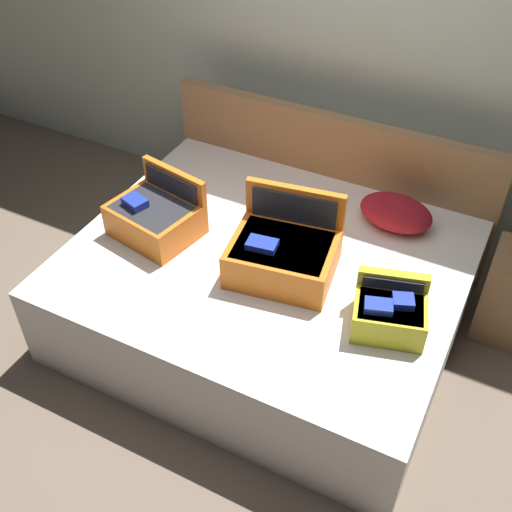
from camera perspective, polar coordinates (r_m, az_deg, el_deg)
name	(u,v)px	position (r m, az deg, el deg)	size (l,w,h in m)	color
ground_plane	(234,369)	(3.54, -2.02, -10.32)	(12.00, 12.00, 0.00)	#6B5B4C
back_wall	(361,38)	(4.00, 9.55, 19.11)	(8.00, 0.10, 2.60)	#B7C1B2
bed	(266,291)	(3.58, 0.95, -3.19)	(2.09, 1.73, 0.53)	silver
headboard	(328,181)	(4.10, 6.64, 6.82)	(2.14, 0.08, 0.95)	olive
hard_case_large	(284,253)	(3.23, 2.54, 0.28)	(0.60, 0.52, 0.41)	#D16619
hard_case_medium	(156,216)	(3.53, -9.16, 3.61)	(0.52, 0.46, 0.34)	#D16619
hard_case_small	(389,312)	(3.02, 12.11, -5.05)	(0.41, 0.37, 0.24)	gold
pillow_near_headboard	(396,212)	(3.66, 12.67, 3.91)	(0.43, 0.30, 0.16)	maroon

